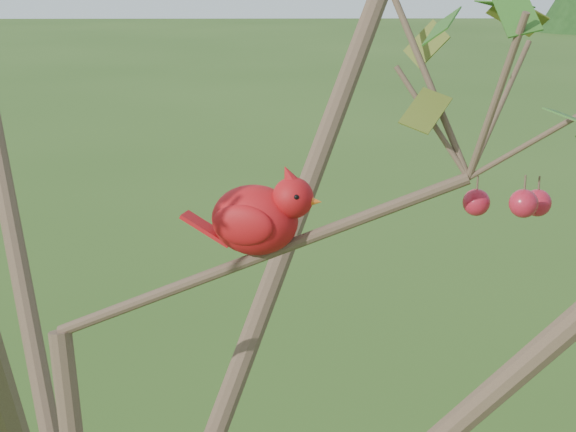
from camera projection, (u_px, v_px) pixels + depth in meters
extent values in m
sphere|color=#B0182B|center=(537.00, 203.00, 1.28)|extent=(0.04, 0.04, 0.04)
sphere|color=#B0182B|center=(523.00, 203.00, 1.21)|extent=(0.04, 0.04, 0.04)
sphere|color=#B0182B|center=(476.00, 202.00, 1.29)|extent=(0.04, 0.04, 0.04)
ellipsoid|color=#B2110F|center=(255.00, 220.00, 1.27)|extent=(0.15, 0.13, 0.10)
sphere|color=#B2110F|center=(293.00, 198.00, 1.25)|extent=(0.07, 0.07, 0.06)
cone|color=#B2110F|center=(290.00, 177.00, 1.24)|extent=(0.05, 0.04, 0.04)
cone|color=#D85914|center=(313.00, 201.00, 1.24)|extent=(0.03, 0.03, 0.02)
ellipsoid|color=black|center=(306.00, 201.00, 1.24)|extent=(0.02, 0.03, 0.03)
cube|color=#B2110F|center=(207.00, 229.00, 1.30)|extent=(0.08, 0.05, 0.04)
ellipsoid|color=#B2110F|center=(260.00, 211.00, 1.31)|extent=(0.09, 0.05, 0.06)
ellipsoid|color=#B2110F|center=(243.00, 225.00, 1.24)|extent=(0.09, 0.05, 0.06)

